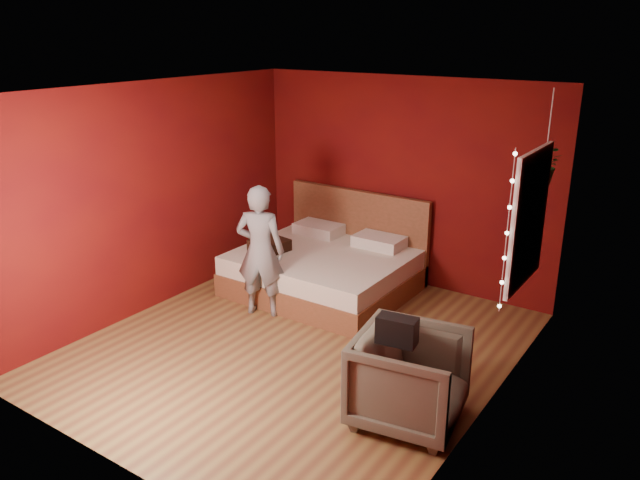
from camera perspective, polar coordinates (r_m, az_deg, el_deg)
The scene contains 10 objects.
floor at distance 6.57m, azimuth -2.12°, elevation -9.69°, with size 4.50×4.50×0.00m, color brown.
room_walls at distance 5.95m, azimuth -2.32°, elevation 4.65°, with size 4.04×4.54×2.62m.
window at distance 5.95m, azimuth 18.54°, elevation 1.88°, with size 0.05×0.97×1.27m.
fairy_lights at distance 5.48m, azimuth 16.73°, elevation 0.61°, with size 0.04×0.04×1.45m.
bed at distance 7.80m, azimuth 0.67°, elevation -2.50°, with size 2.04×1.74×1.12m.
person at distance 7.02m, azimuth -5.48°, elevation -1.00°, with size 0.55×0.36×1.52m, color gray.
armchair at distance 5.31m, azimuth 8.21°, elevation -12.43°, with size 0.85×0.88×0.80m, color #5E5A4A.
handbag at distance 4.93m, azimuth 7.06°, elevation -8.20°, with size 0.31×0.16×0.22m, color black.
throw_pillow at distance 7.74m, azimuth -4.65°, elevation -0.47°, with size 0.40×0.40×0.14m, color #331711.
hanging_plant at distance 6.54m, azimuth 19.88°, elevation 6.50°, with size 0.39×0.34×0.94m.
Camera 1 is at (3.43, -4.63, 3.15)m, focal length 35.00 mm.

